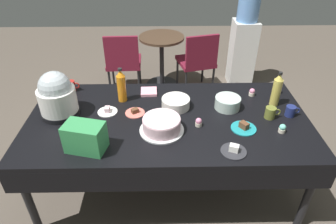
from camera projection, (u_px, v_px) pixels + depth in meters
ground at (168, 183)px, 2.77m from camera, size 9.00×9.00×0.00m
potluck_table at (168, 124)px, 2.38m from camera, size 2.20×1.10×0.75m
frosted_layer_cake at (162, 125)px, 2.18m from camera, size 0.33×0.33×0.11m
slow_cooker at (57, 96)px, 2.29m from camera, size 0.30×0.30×0.37m
glass_salad_bowl at (228, 103)px, 2.43m from camera, size 0.21×0.21×0.10m
ceramic_snack_bowl at (176, 103)px, 2.45m from camera, size 0.23×0.23×0.08m
dessert_plate_teal at (244, 127)px, 2.22m from camera, size 0.19×0.19×0.06m
dessert_plate_white at (107, 111)px, 2.40m from camera, size 0.16×0.16×0.05m
dessert_plate_charcoal at (234, 150)px, 2.01m from camera, size 0.18×0.18×0.06m
dessert_plate_coral at (135, 112)px, 2.39m from camera, size 0.16×0.16×0.04m
cupcake_cocoa at (279, 90)px, 2.65m from camera, size 0.05×0.05×0.07m
cupcake_vanilla at (282, 129)px, 2.17m from camera, size 0.05×0.05×0.07m
cupcake_lemon at (199, 122)px, 2.24m from camera, size 0.05×0.05×0.07m
cupcake_mint at (252, 92)px, 2.61m from camera, size 0.05×0.05×0.07m
soda_bottle_orange_juice at (121, 86)px, 2.48m from camera, size 0.07×0.07×0.30m
soda_bottle_ginger_ale at (277, 90)px, 2.43m from camera, size 0.07×0.07×0.30m
coffee_mug_navy at (291, 111)px, 2.34m from camera, size 0.11×0.08×0.08m
coffee_mug_olive at (271, 113)px, 2.32m from camera, size 0.12×0.08×0.09m
coffee_mug_red at (71, 86)px, 2.67m from camera, size 0.12×0.08×0.09m
soda_carton at (85, 137)px, 1.98m from camera, size 0.29×0.22×0.20m
paper_napkin_stack at (149, 92)px, 2.65m from camera, size 0.14×0.14×0.02m
maroon_chair_left at (123, 60)px, 3.86m from camera, size 0.46×0.46×0.85m
maroon_chair_right at (198, 59)px, 3.88m from camera, size 0.54×0.54×0.85m
round_cafe_table at (162, 52)px, 4.05m from camera, size 0.60×0.60×0.72m
water_cooler at (243, 44)px, 4.07m from camera, size 0.32×0.32×1.24m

